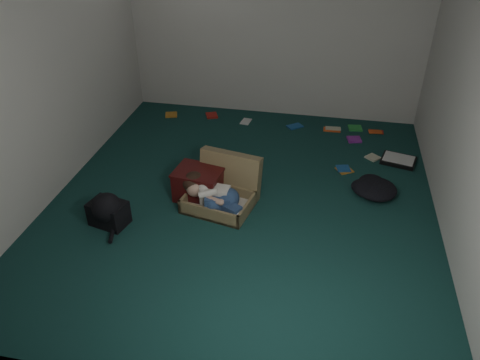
% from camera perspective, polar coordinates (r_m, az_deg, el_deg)
% --- Properties ---
extents(floor, '(4.50, 4.50, 0.00)m').
position_cam_1_polar(floor, '(5.01, 0.33, -2.43)').
color(floor, '#143B37').
rests_on(floor, ground).
extents(wall_back, '(4.50, 0.00, 4.50)m').
position_cam_1_polar(wall_back, '(6.51, 4.35, 18.66)').
color(wall_back, silver).
rests_on(wall_back, ground).
extents(wall_front, '(4.50, 0.00, 4.50)m').
position_cam_1_polar(wall_front, '(2.51, -9.48, -7.57)').
color(wall_front, silver).
rests_on(wall_front, ground).
extents(wall_left, '(0.00, 4.50, 4.50)m').
position_cam_1_polar(wall_left, '(5.13, -22.67, 12.26)').
color(wall_left, silver).
rests_on(wall_left, ground).
extents(wall_right, '(0.00, 4.50, 4.50)m').
position_cam_1_polar(wall_right, '(4.49, 26.62, 8.48)').
color(wall_right, silver).
rests_on(wall_right, ground).
extents(suitcase, '(0.79, 0.78, 0.50)m').
position_cam_1_polar(suitcase, '(4.91, -2.04, -1.21)').
color(suitcase, olive).
rests_on(suitcase, floor).
extents(person, '(0.70, 0.46, 0.31)m').
position_cam_1_polar(person, '(4.78, -3.41, -1.72)').
color(person, white).
rests_on(person, suitcase).
extents(maroon_bin, '(0.54, 0.45, 0.34)m').
position_cam_1_polar(maroon_bin, '(4.98, -5.04, -0.50)').
color(maroon_bin, '#410D0D').
rests_on(maroon_bin, floor).
extents(backpack, '(0.52, 0.45, 0.27)m').
position_cam_1_polar(backpack, '(4.79, -15.74, -3.82)').
color(backpack, black).
rests_on(backpack, floor).
extents(clothing_pile, '(0.49, 0.41, 0.15)m').
position_cam_1_polar(clothing_pile, '(5.27, 15.38, -0.87)').
color(clothing_pile, black).
rests_on(clothing_pile, floor).
extents(paper_tray, '(0.45, 0.38, 0.05)m').
position_cam_1_polar(paper_tray, '(5.98, 18.75, 2.30)').
color(paper_tray, black).
rests_on(paper_tray, floor).
extents(book_scatter, '(3.09, 1.34, 0.02)m').
position_cam_1_polar(book_scatter, '(6.39, 7.67, 5.77)').
color(book_scatter, orange).
rests_on(book_scatter, floor).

